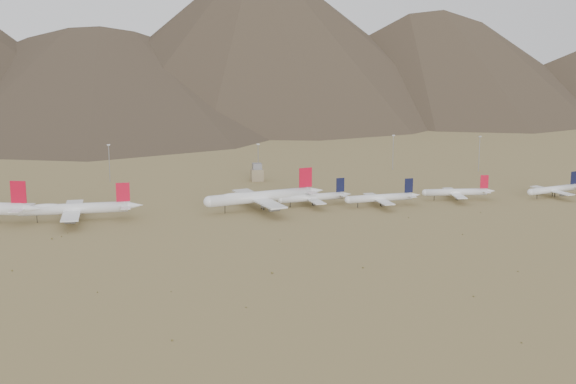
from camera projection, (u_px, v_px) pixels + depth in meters
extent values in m
plane|color=#A18A53|center=(236.00, 224.00, 421.63)|extent=(3000.00, 3000.00, 0.00)
cone|color=white|center=(31.00, 208.00, 420.85)|extent=(12.82, 9.00, 5.99)
cube|color=white|center=(22.00, 208.00, 421.27)|extent=(11.86, 23.18, 0.40)
cube|color=red|center=(18.00, 192.00, 419.68)|extent=(8.21, 2.92, 11.82)
cylinder|color=white|center=(74.00, 209.00, 427.53)|extent=(55.84, 5.98, 5.77)
sphere|color=white|center=(20.00, 211.00, 422.16)|extent=(5.65, 5.65, 5.65)
cone|color=white|center=(134.00, 205.00, 433.45)|extent=(10.07, 5.23, 5.19)
cube|color=white|center=(72.00, 210.00, 427.48)|extent=(9.12, 51.20, 0.72)
cube|color=white|center=(126.00, 205.00, 432.56)|extent=(5.10, 19.46, 0.35)
cube|color=red|center=(123.00, 192.00, 430.87)|extent=(7.26, 0.55, 10.23)
cylinder|color=black|center=(37.00, 219.00, 424.73)|extent=(0.37, 0.37, 3.91)
cylinder|color=black|center=(77.00, 217.00, 430.09)|extent=(0.47, 0.47, 3.91)
cylinder|color=black|center=(77.00, 218.00, 427.32)|extent=(0.47, 0.47, 3.91)
ellipsoid|color=white|center=(46.00, 207.00, 424.42)|extent=(17.88, 4.39, 3.46)
cylinder|color=slate|center=(74.00, 209.00, 437.60)|extent=(5.59, 2.62, 2.60)
cylinder|color=slate|center=(71.00, 217.00, 417.94)|extent=(5.59, 2.62, 2.60)
cylinder|color=slate|center=(75.00, 205.00, 446.45)|extent=(5.59, 2.62, 2.60)
cylinder|color=slate|center=(70.00, 221.00, 409.09)|extent=(5.59, 2.62, 2.60)
cylinder|color=white|center=(261.00, 197.00, 454.31)|extent=(61.61, 21.45, 6.40)
sphere|color=white|center=(209.00, 202.00, 441.31)|extent=(6.27, 6.27, 6.27)
cone|color=white|center=(315.00, 191.00, 468.76)|extent=(12.22, 8.33, 5.76)
cube|color=white|center=(259.00, 199.00, 453.98)|extent=(23.58, 57.47, 0.80)
cube|color=white|center=(307.00, 191.00, 466.65)|extent=(10.71, 22.29, 0.38)
cube|color=red|center=(306.00, 177.00, 464.49)|extent=(7.95, 2.54, 11.36)
cylinder|color=black|center=(225.00, 210.00, 446.28)|extent=(0.41, 0.41, 4.34)
cylinder|color=black|center=(262.00, 205.00, 457.31)|extent=(0.52, 0.52, 4.34)
cylinder|color=black|center=(264.00, 206.00, 454.48)|extent=(0.52, 0.52, 4.34)
ellipsoid|color=white|center=(234.00, 196.00, 447.20)|extent=(20.39, 9.53, 3.84)
cylinder|color=slate|center=(251.00, 198.00, 464.35)|extent=(6.71, 4.32, 2.88)
cylinder|color=slate|center=(267.00, 205.00, 444.24)|extent=(6.71, 4.32, 2.88)
cylinder|color=slate|center=(244.00, 194.00, 473.40)|extent=(6.71, 4.32, 2.88)
cylinder|color=slate|center=(274.00, 209.00, 435.19)|extent=(6.71, 4.32, 2.88)
cylinder|color=white|center=(312.00, 197.00, 465.06)|extent=(38.79, 9.90, 4.19)
sphere|color=white|center=(281.00, 200.00, 458.69)|extent=(4.11, 4.11, 4.11)
cone|color=white|center=(346.00, 194.00, 472.13)|extent=(7.43, 4.77, 3.77)
cube|color=white|center=(311.00, 199.00, 464.93)|extent=(11.04, 33.63, 0.52)
cube|color=white|center=(341.00, 195.00, 471.09)|extent=(5.31, 12.95, 0.25)
cube|color=black|center=(340.00, 185.00, 469.67)|extent=(5.02, 1.12, 8.27)
cylinder|color=black|center=(290.00, 205.00, 461.30)|extent=(0.44, 0.44, 2.87)
cylinder|color=black|center=(313.00, 203.00, 466.98)|extent=(0.55, 0.55, 2.87)
cylinder|color=black|center=(314.00, 204.00, 465.05)|extent=(0.55, 0.55, 2.87)
cylinder|color=slate|center=(305.00, 197.00, 473.68)|extent=(4.10, 2.44, 1.89)
cylinder|color=slate|center=(317.00, 203.00, 456.59)|extent=(4.10, 2.44, 1.89)
cylinder|color=white|center=(380.00, 198.00, 463.54)|extent=(39.36, 7.78, 4.25)
sphere|color=white|center=(348.00, 200.00, 458.16)|extent=(4.16, 4.16, 4.16)
cone|color=white|center=(415.00, 195.00, 469.51)|extent=(7.36, 4.45, 3.82)
cube|color=white|center=(379.00, 199.00, 463.45)|extent=(9.28, 33.97, 0.53)
cube|color=white|center=(410.00, 195.00, 468.63)|extent=(4.66, 13.01, 0.25)
cube|color=black|center=(409.00, 185.00, 467.24)|extent=(5.10, 0.84, 8.39)
cylinder|color=black|center=(358.00, 205.00, 460.49)|extent=(0.45, 0.45, 2.91)
cylinder|color=black|center=(380.00, 203.00, 465.47)|extent=(0.56, 0.56, 2.91)
cylinder|color=black|center=(382.00, 204.00, 463.47)|extent=(0.56, 0.56, 2.91)
cylinder|color=slate|center=(372.00, 198.00, 472.49)|extent=(4.07, 2.26, 1.91)
cylinder|color=slate|center=(385.00, 204.00, 454.83)|extent=(4.07, 2.26, 1.91)
cylinder|color=white|center=(456.00, 192.00, 480.75)|extent=(37.79, 8.09, 4.08)
sphere|color=white|center=(425.00, 193.00, 479.17)|extent=(4.00, 4.00, 4.00)
cone|color=white|center=(490.00, 191.00, 482.46)|extent=(7.12, 4.38, 3.67)
cube|color=white|center=(455.00, 193.00, 480.81)|extent=(9.44, 32.66, 0.51)
cube|color=white|center=(485.00, 191.00, 482.19)|extent=(4.68, 12.53, 0.24)
cube|color=red|center=(484.00, 182.00, 481.00)|extent=(4.89, 0.89, 8.05)
cylinder|color=black|center=(434.00, 198.00, 480.33)|extent=(0.43, 0.43, 2.79)
cylinder|color=black|center=(456.00, 197.00, 482.49)|extent=(0.54, 0.54, 2.79)
cylinder|color=black|center=(457.00, 198.00, 480.50)|extent=(0.54, 0.54, 2.79)
cylinder|color=slate|center=(450.00, 192.00, 489.81)|extent=(3.93, 2.23, 1.84)
cylinder|color=slate|center=(459.00, 198.00, 472.21)|extent=(3.93, 2.23, 1.84)
cylinder|color=white|center=(553.00, 189.00, 489.40)|extent=(36.31, 13.99, 3.98)
sphere|color=white|center=(530.00, 192.00, 481.19)|extent=(3.90, 3.90, 3.90)
cube|color=white|center=(552.00, 191.00, 489.19)|extent=(14.35, 31.80, 0.50)
cube|color=white|center=(574.00, 186.00, 497.21)|extent=(6.48, 12.38, 0.24)
cube|color=black|center=(574.00, 178.00, 495.78)|extent=(4.68, 1.67, 7.85)
cylinder|color=black|center=(537.00, 197.00, 484.32)|extent=(0.42, 0.42, 2.72)
cylinder|color=black|center=(552.00, 194.00, 491.27)|extent=(0.52, 0.52, 2.72)
cylinder|color=black|center=(555.00, 195.00, 489.53)|extent=(0.52, 0.52, 2.72)
cylinder|color=slate|center=(541.00, 190.00, 497.06)|extent=(4.02, 2.74, 1.79)
cylinder|color=slate|center=(563.00, 195.00, 481.73)|extent=(4.02, 2.74, 1.79)
cube|color=gray|center=(257.00, 175.00, 541.88)|extent=(8.00, 8.00, 8.00)
cube|color=slate|center=(257.00, 166.00, 540.68)|extent=(6.00, 6.00, 4.00)
cylinder|color=gray|center=(109.00, 164.00, 535.30)|extent=(0.50, 0.50, 25.00)
cube|color=gray|center=(108.00, 145.00, 532.75)|extent=(2.00, 0.60, 0.80)
cylinder|color=gray|center=(258.00, 163.00, 538.29)|extent=(0.50, 0.50, 25.00)
cube|color=gray|center=(258.00, 144.00, 535.73)|extent=(2.00, 0.60, 0.80)
cylinder|color=gray|center=(393.00, 153.00, 582.82)|extent=(0.50, 0.50, 25.00)
cube|color=gray|center=(394.00, 135.00, 580.27)|extent=(2.00, 0.60, 0.80)
cylinder|color=gray|center=(479.00, 154.00, 576.59)|extent=(0.50, 0.50, 25.00)
cube|color=gray|center=(480.00, 137.00, 574.04)|extent=(2.00, 0.60, 0.80)
ellipsoid|color=brown|center=(481.00, 213.00, 447.44)|extent=(0.54, 0.54, 0.40)
ellipsoid|color=brown|center=(98.00, 292.00, 312.25)|extent=(0.61, 0.61, 0.48)
ellipsoid|color=brown|center=(408.00, 218.00, 435.67)|extent=(0.67, 0.67, 0.46)
ellipsoid|color=brown|center=(518.00, 271.00, 339.27)|extent=(0.75, 0.75, 0.38)
ellipsoid|color=brown|center=(172.00, 340.00, 263.79)|extent=(0.79, 0.79, 0.56)
ellipsoid|color=brown|center=(68.00, 233.00, 402.93)|extent=(0.51, 0.51, 0.31)
ellipsoid|color=brown|center=(473.00, 296.00, 307.53)|extent=(0.87, 0.87, 0.43)
ellipsoid|color=brown|center=(246.00, 307.00, 295.27)|extent=(0.75, 0.75, 0.38)
ellipsoid|color=brown|center=(171.00, 292.00, 312.89)|extent=(0.55, 0.55, 0.35)
ellipsoid|color=brown|center=(272.00, 273.00, 336.61)|extent=(0.99, 0.99, 0.75)
ellipsoid|color=brown|center=(62.00, 236.00, 395.98)|extent=(0.68, 0.68, 0.53)
ellipsoid|color=brown|center=(522.00, 343.00, 262.02)|extent=(0.63, 0.63, 0.38)
ellipsoid|color=brown|center=(280.00, 240.00, 389.63)|extent=(0.61, 0.61, 0.36)
ellipsoid|color=brown|center=(12.00, 270.00, 339.82)|extent=(0.80, 0.80, 0.72)
ellipsoid|color=brown|center=(52.00, 239.00, 391.56)|extent=(0.93, 0.93, 0.68)
ellipsoid|color=brown|center=(363.00, 267.00, 344.38)|extent=(1.00, 1.00, 0.51)
ellipsoid|color=brown|center=(463.00, 234.00, 400.06)|extent=(0.68, 0.68, 0.46)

